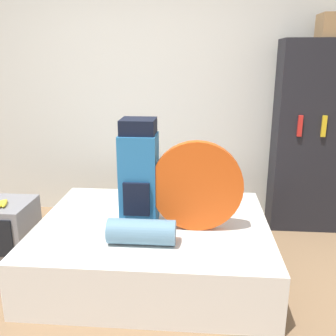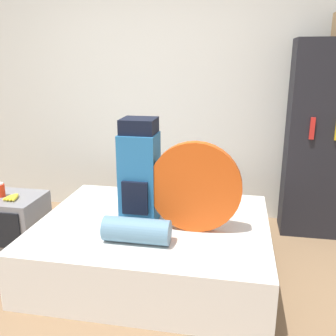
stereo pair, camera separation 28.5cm
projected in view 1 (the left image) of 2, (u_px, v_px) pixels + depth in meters
The scene contains 9 objects.
ground_plane at pixel (110, 311), 2.59m from camera, with size 16.00×16.00×0.00m, color #846647.
wall_back at pixel (144, 96), 3.96m from camera, with size 8.00×0.05×2.60m.
bed at pixel (154, 245), 3.05m from camera, with size 1.82×1.47×0.42m.
backpack at pixel (139, 174), 2.87m from camera, with size 0.28×0.30×0.83m.
tent_bag at pixel (197, 186), 2.77m from camera, with size 0.69×0.08×0.69m.
sleeping_roll at pixel (142, 232), 2.61m from camera, with size 0.48×0.18×0.18m.
television at pixel (3, 227), 3.34m from camera, with size 0.52×0.49×0.46m.
banana_bunch at pixel (2, 203), 3.22m from camera, with size 0.13×0.17×0.04m.
bookshelf at pixel (316, 138), 3.67m from camera, with size 0.81×0.37×1.85m.
Camera 1 is at (0.58, -2.16, 1.68)m, focal length 40.00 mm.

